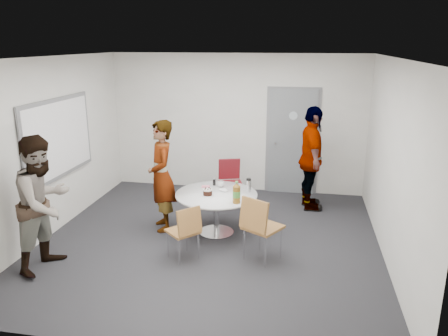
% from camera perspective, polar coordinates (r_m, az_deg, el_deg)
% --- Properties ---
extents(floor, '(5.00, 5.00, 0.00)m').
position_cam_1_polar(floor, '(6.71, -1.80, -9.49)').
color(floor, '#252429').
rests_on(floor, ground).
extents(ceiling, '(5.00, 5.00, 0.00)m').
position_cam_1_polar(ceiling, '(6.05, -2.03, 14.21)').
color(ceiling, silver).
rests_on(ceiling, wall_back).
extents(wall_back, '(5.00, 0.00, 5.00)m').
position_cam_1_polar(wall_back, '(8.65, 1.66, 5.83)').
color(wall_back, silver).
rests_on(wall_back, floor).
extents(wall_left, '(0.00, 5.00, 5.00)m').
position_cam_1_polar(wall_left, '(7.20, -21.76, 2.53)').
color(wall_left, silver).
rests_on(wall_left, floor).
extents(wall_right, '(0.00, 5.00, 5.00)m').
position_cam_1_polar(wall_right, '(6.22, 21.20, 0.57)').
color(wall_right, silver).
rests_on(wall_right, floor).
extents(wall_front, '(5.00, 0.00, 5.00)m').
position_cam_1_polar(wall_front, '(3.97, -9.72, -7.22)').
color(wall_front, silver).
rests_on(wall_front, floor).
extents(door, '(1.02, 0.17, 2.12)m').
position_cam_1_polar(door, '(8.60, 8.89, 3.37)').
color(door, slate).
rests_on(door, wall_back).
extents(whiteboard, '(0.04, 1.90, 1.25)m').
position_cam_1_polar(whiteboard, '(7.32, -20.76, 3.66)').
color(whiteboard, slate).
rests_on(whiteboard, wall_left).
extents(table, '(1.26, 1.26, 0.99)m').
position_cam_1_polar(table, '(6.73, -0.78, -4.09)').
color(table, white).
rests_on(table, floor).
extents(chair_near_left, '(0.55, 0.55, 0.79)m').
position_cam_1_polar(chair_near_left, '(5.98, -5.04, -7.84)').
color(chair_near_left, brown).
rests_on(chair_near_left, floor).
extents(chair_near_right, '(0.62, 0.64, 0.93)m').
position_cam_1_polar(chair_near_right, '(5.91, 4.59, -7.15)').
color(chair_near_right, brown).
rests_on(chair_near_right, floor).
extents(chair_far, '(0.52, 0.55, 0.86)m').
position_cam_1_polar(chair_far, '(7.91, 0.79, -1.33)').
color(chair_far, maroon).
rests_on(chair_far, floor).
extents(person_main, '(0.67, 0.77, 1.76)m').
position_cam_1_polar(person_main, '(6.90, -8.15, -1.03)').
color(person_main, '#A5C6EA').
rests_on(person_main, floor).
extents(person_left, '(0.83, 0.98, 1.80)m').
position_cam_1_polar(person_left, '(6.12, -22.48, -4.27)').
color(person_left, white).
rests_on(person_left, floor).
extents(person_right, '(0.62, 1.14, 1.85)m').
position_cam_1_polar(person_right, '(7.81, 11.35, 1.19)').
color(person_right, black).
rests_on(person_right, floor).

